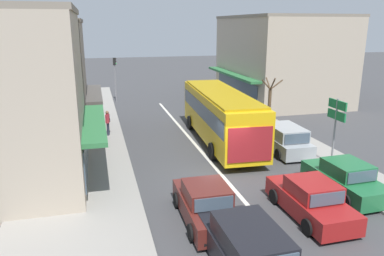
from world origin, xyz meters
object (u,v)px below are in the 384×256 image
object	(u,v)px
parked_sedan_kerb_front	(345,179)
directional_road_sign	(336,116)
street_tree_right	(270,103)
parked_sedan_kerb_third	(243,116)
wagon_behind_bus_mid	(247,249)
parked_sedan_kerb_rear	(218,102)
traffic_light_downstreet	(115,72)
city_bus	(220,113)
parked_wagon_kerb_second	(283,139)
sedan_adjacent_lane_trail	(206,204)
sedan_queue_far_back	(311,200)
pedestrian_with_handbag_near	(108,121)

from	to	relation	value
parked_sedan_kerb_front	directional_road_sign	xyz separation A→B (m)	(1.41, 2.97, 2.04)
parked_sedan_kerb_front	street_tree_right	distance (m)	11.28
parked_sedan_kerb_third	street_tree_right	size ratio (longest dim) A/B	1.16
wagon_behind_bus_mid	parked_sedan_kerb_rear	size ratio (longest dim) A/B	1.07
traffic_light_downstreet	street_tree_right	bearing A→B (deg)	-49.30
city_bus	parked_wagon_kerb_second	xyz separation A→B (m)	(3.00, -2.61, -1.14)
wagon_behind_bus_mid	parked_sedan_kerb_rear	xyz separation A→B (m)	(6.26, 21.53, -0.08)
wagon_behind_bus_mid	street_tree_right	distance (m)	17.08
sedan_adjacent_lane_trail	wagon_behind_bus_mid	bearing A→B (deg)	-84.35
wagon_behind_bus_mid	parked_sedan_kerb_front	world-z (taller)	wagon_behind_bus_mid
city_bus	sedan_adjacent_lane_trail	xyz separation A→B (m)	(-3.64, -9.15, -1.22)
city_bus	wagon_behind_bus_mid	world-z (taller)	city_bus
parked_sedan_kerb_third	street_tree_right	xyz separation A→B (m)	(1.64, -0.84, 1.07)
sedan_queue_far_back	parked_sedan_kerb_front	size ratio (longest dim) A/B	0.99
wagon_behind_bus_mid	parked_wagon_kerb_second	xyz separation A→B (m)	(6.33, 9.75, 0.00)
parked_sedan_kerb_front	parked_sedan_kerb_third	distance (m)	11.93
directional_road_sign	street_tree_right	bearing A→B (deg)	87.70
traffic_light_downstreet	parked_sedan_kerb_front	bearing A→B (deg)	-69.80
parked_wagon_kerb_second	traffic_light_downstreet	world-z (taller)	traffic_light_downstreet
sedan_queue_far_back	wagon_behind_bus_mid	bearing A→B (deg)	-145.39
city_bus	parked_wagon_kerb_second	size ratio (longest dim) A/B	2.41
sedan_queue_far_back	city_bus	bearing A→B (deg)	92.13
parked_sedan_kerb_front	traffic_light_downstreet	xyz separation A→B (m)	(-8.44, 22.93, 2.19)
city_bus	parked_sedan_kerb_third	size ratio (longest dim) A/B	2.60
city_bus	parked_sedan_kerb_rear	world-z (taller)	city_bus
parked_sedan_kerb_third	parked_sedan_kerb_rear	distance (m)	5.62
sedan_adjacent_lane_trail	sedan_queue_far_back	size ratio (longest dim) A/B	1.00
street_tree_right	pedestrian_with_handbag_near	size ratio (longest dim) A/B	2.22
parked_sedan_kerb_third	directional_road_sign	bearing A→B (deg)	-81.67
parked_wagon_kerb_second	city_bus	bearing A→B (deg)	139.02
street_tree_right	pedestrian_with_handbag_near	xyz separation A→B (m)	(-11.40, 0.21, -0.66)
city_bus	parked_sedan_kerb_front	bearing A→B (deg)	-70.82
directional_road_sign	pedestrian_with_handbag_near	xyz separation A→B (m)	(-11.07, 8.34, -1.64)
parked_wagon_kerb_second	directional_road_sign	distance (m)	3.67
wagon_behind_bus_mid	parked_sedan_kerb_third	distance (m)	17.12
wagon_behind_bus_mid	street_tree_right	xyz separation A→B (m)	(7.98, 15.07, 0.98)
street_tree_right	traffic_light_downstreet	bearing A→B (deg)	130.70
parked_sedan_kerb_front	wagon_behind_bus_mid	bearing A→B (deg)	-147.53
wagon_behind_bus_mid	sedan_queue_far_back	bearing A→B (deg)	34.61
pedestrian_with_handbag_near	wagon_behind_bus_mid	bearing A→B (deg)	-77.37
sedan_adjacent_lane_trail	city_bus	bearing A→B (deg)	68.29
pedestrian_with_handbag_near	parked_sedan_kerb_front	bearing A→B (deg)	-49.46
wagon_behind_bus_mid	parked_sedan_kerb_rear	world-z (taller)	wagon_behind_bus_mid
city_bus	parked_sedan_kerb_rear	distance (m)	9.70
pedestrian_with_handbag_near	parked_sedan_kerb_rear	bearing A→B (deg)	32.82
parked_wagon_kerb_second	traffic_light_downstreet	bearing A→B (deg)	116.43
sedan_adjacent_lane_trail	pedestrian_with_handbag_near	distance (m)	12.47
traffic_light_downstreet	pedestrian_with_handbag_near	xyz separation A→B (m)	(-1.23, -11.62, -1.79)
parked_sedan_kerb_third	parked_wagon_kerb_second	bearing A→B (deg)	-90.07
traffic_light_downstreet	pedestrian_with_handbag_near	world-z (taller)	traffic_light_downstreet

